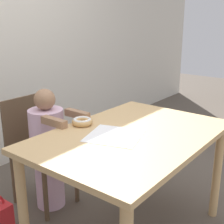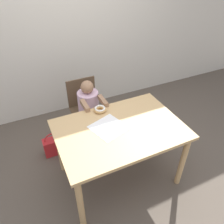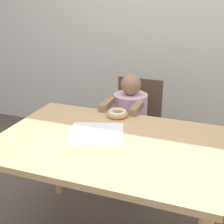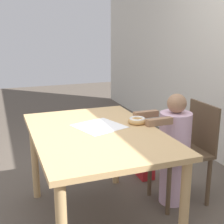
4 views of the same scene
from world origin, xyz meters
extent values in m
cube|color=tan|center=(0.00, 0.00, 0.72)|extent=(1.26, 0.86, 0.03)
cylinder|color=tan|center=(0.57, -0.37, 0.35)|extent=(0.06, 0.06, 0.71)
cylinder|color=tan|center=(-0.57, 0.37, 0.35)|extent=(0.06, 0.06, 0.71)
cylinder|color=tan|center=(0.57, 0.37, 0.35)|extent=(0.06, 0.06, 0.71)
cube|color=brown|center=(-0.08, 0.75, 0.44)|extent=(0.38, 0.44, 0.03)
cube|color=brown|center=(-0.08, 0.96, 0.64)|extent=(0.38, 0.02, 0.39)
cylinder|color=brown|center=(-0.24, 0.56, 0.21)|extent=(0.04, 0.04, 0.42)
cylinder|color=brown|center=(0.07, 0.56, 0.21)|extent=(0.04, 0.04, 0.42)
cylinder|color=brown|center=(-0.24, 0.94, 0.21)|extent=(0.04, 0.04, 0.42)
cylinder|color=brown|center=(0.07, 0.94, 0.21)|extent=(0.04, 0.04, 0.42)
cylinder|color=silver|center=(-0.08, 0.70, 0.22)|extent=(0.22, 0.22, 0.45)
cylinder|color=silver|center=(-0.08, 0.70, 0.62)|extent=(0.26, 0.26, 0.34)
sphere|color=#997051|center=(-0.08, 0.70, 0.86)|extent=(0.15, 0.15, 0.15)
cube|color=#997051|center=(-0.19, 0.48, 0.77)|extent=(0.05, 0.21, 0.05)
cube|color=#997051|center=(0.03, 0.48, 0.77)|extent=(0.05, 0.21, 0.05)
torus|color=tan|center=(-0.07, 0.35, 0.76)|extent=(0.14, 0.14, 0.04)
torus|color=white|center=(-0.07, 0.35, 0.78)|extent=(0.12, 0.12, 0.02)
cube|color=white|center=(-0.10, 0.06, 0.74)|extent=(0.40, 0.40, 0.00)
camera|label=1|loc=(-1.49, -1.01, 1.44)|focal=50.00mm
camera|label=2|loc=(-0.76, -1.45, 2.16)|focal=35.00mm
camera|label=3|loc=(0.56, -1.46, 1.53)|focal=50.00mm
camera|label=4|loc=(1.97, -0.62, 1.44)|focal=50.00mm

